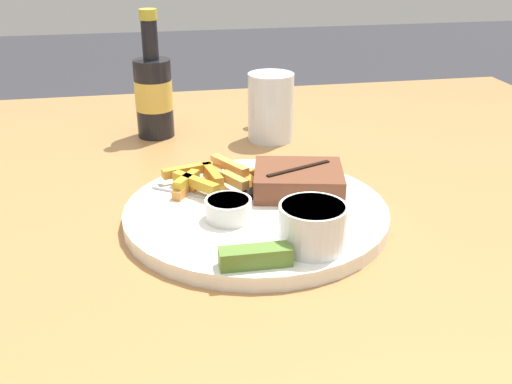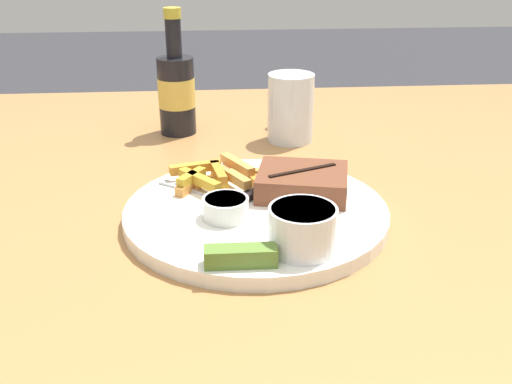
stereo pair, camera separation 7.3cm
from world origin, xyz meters
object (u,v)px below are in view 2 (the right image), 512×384
at_px(coleslaw_cup, 303,226).
at_px(pickle_spear, 241,256).
at_px(dipping_sauce_cup, 226,207).
at_px(dinner_plate, 256,213).
at_px(steak_portion, 302,182).
at_px(beer_bottle, 176,90).
at_px(drinking_glass, 291,108).
at_px(salt_shaker, 284,108).
at_px(knife_utensil, 266,189).
at_px(fork_utensil, 198,191).

xyz_separation_m(coleslaw_cup, pickle_spear, (-0.07, -0.03, -0.02)).
bearing_deg(dipping_sauce_cup, dinner_plate, 34.99).
distance_m(steak_portion, coleslaw_cup, 0.15).
distance_m(beer_bottle, drinking_glass, 0.20).
relative_size(steak_portion, pickle_spear, 1.75).
height_order(steak_portion, beer_bottle, beer_bottle).
xyz_separation_m(drinking_glass, salt_shaker, (-0.00, 0.08, -0.02)).
bearing_deg(dinner_plate, dipping_sauce_cup, -145.01).
xyz_separation_m(pickle_spear, salt_shaker, (0.11, 0.51, 0.00)).
height_order(coleslaw_cup, pickle_spear, coleslaw_cup).
xyz_separation_m(steak_portion, dipping_sauce_cup, (-0.10, -0.06, -0.00)).
bearing_deg(drinking_glass, dinner_plate, -105.37).
relative_size(dipping_sauce_cup, knife_utensil, 0.40).
bearing_deg(dinner_plate, drinking_glass, 74.63).
height_order(dipping_sauce_cup, pickle_spear, dipping_sauce_cup).
xyz_separation_m(coleslaw_cup, beer_bottle, (-0.15, 0.46, 0.03)).
bearing_deg(coleslaw_cup, pickle_spear, -158.29).
bearing_deg(coleslaw_cup, salt_shaker, 85.32).
bearing_deg(coleslaw_cup, fork_utensil, 125.39).
distance_m(coleslaw_cup, dipping_sauce_cup, 0.11).
distance_m(pickle_spear, fork_utensil, 0.19).
xyz_separation_m(coleslaw_cup, salt_shaker, (0.04, 0.48, -0.01)).
xyz_separation_m(dipping_sauce_cup, pickle_spear, (0.01, -0.11, -0.00)).
bearing_deg(pickle_spear, knife_utensil, 76.69).
relative_size(fork_utensil, beer_bottle, 0.55).
bearing_deg(drinking_glass, dipping_sauce_cup, -110.35).
relative_size(steak_portion, drinking_glass, 1.16).
distance_m(dinner_plate, fork_utensil, 0.09).
relative_size(dinner_plate, knife_utensil, 2.37).
distance_m(dinner_plate, dipping_sauce_cup, 0.05).
relative_size(coleslaw_cup, pickle_spear, 0.98).
relative_size(dinner_plate, fork_utensil, 2.79).
distance_m(dipping_sauce_cup, drinking_glass, 0.34).
bearing_deg(beer_bottle, coleslaw_cup, -71.84).
xyz_separation_m(dinner_plate, coleslaw_cup, (0.04, -0.11, 0.04)).
height_order(dipping_sauce_cup, salt_shaker, salt_shaker).
height_order(dipping_sauce_cup, beer_bottle, beer_bottle).
bearing_deg(dipping_sauce_cup, knife_utensil, 52.65).
bearing_deg(beer_bottle, dipping_sauce_cup, -79.25).
bearing_deg(salt_shaker, steak_portion, -92.99).
bearing_deg(knife_utensil, dipping_sauce_cup, -167.27).
bearing_deg(salt_shaker, dinner_plate, -102.17).
relative_size(dipping_sauce_cup, fork_utensil, 0.47).
bearing_deg(pickle_spear, steak_portion, 62.57).
xyz_separation_m(dinner_plate, steak_portion, (0.06, 0.04, 0.02)).
bearing_deg(beer_bottle, dinner_plate, -72.60).
xyz_separation_m(fork_utensil, drinking_glass, (0.15, 0.24, 0.04)).
bearing_deg(beer_bottle, fork_utensil, -82.74).
xyz_separation_m(knife_utensil, drinking_glass, (0.06, 0.25, 0.04)).
relative_size(knife_utensil, drinking_glass, 1.21).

